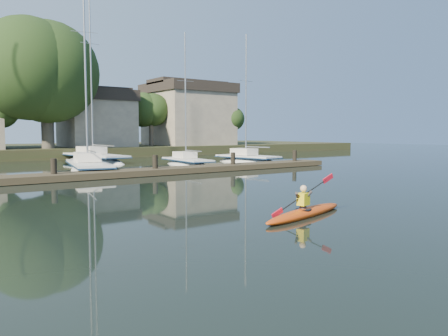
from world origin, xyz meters
TOP-DOWN VIEW (x-y plane):
  - ground at (0.00, 0.00)m, footprint 160.00×160.00m
  - kayak at (0.61, -0.77)m, footprint 4.31×1.59m
  - dock at (0.00, 14.00)m, footprint 34.00×2.00m
  - sailboat_2 at (0.29, 18.23)m, footprint 3.99×9.66m
  - sailboat_3 at (8.40, 19.18)m, footprint 2.48×7.22m
  - sailboat_4 at (14.14, 18.73)m, footprint 3.13×7.35m
  - sailboat_6 at (4.03, 27.65)m, footprint 3.26×11.24m
  - shore at (1.61, 40.29)m, footprint 90.00×25.25m

SIDE VIEW (x-z plane):
  - sailboat_6 at x=4.03m, z-range -9.01..8.60m
  - sailboat_4 at x=14.14m, z-range -6.24..5.85m
  - sailboat_2 at x=0.29m, z-range -7.98..7.59m
  - sailboat_3 at x=8.40m, z-range -5.88..5.54m
  - ground at x=0.00m, z-range 0.00..0.00m
  - kayak at x=0.61m, z-range -0.52..0.85m
  - dock at x=0.00m, z-range -0.70..1.10m
  - shore at x=1.61m, z-range -3.15..9.60m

